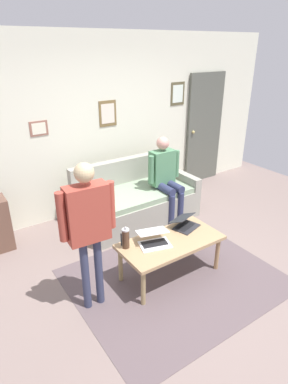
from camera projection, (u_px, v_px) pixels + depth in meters
The scene contains 11 objects.
ground_plane at pixel (184, 274), 3.89m from camera, with size 7.68×7.68×0.00m, color slate.
area_rug at pixel (175, 278), 3.81m from camera, with size 2.29×1.89×0.01m, color #57484C.
back_wall at pixel (95, 126), 4.99m from camera, with size 7.04×0.11×2.70m.
interior_door at pixel (204, 129), 6.20m from camera, with size 0.82×0.09×2.05m.
couch at pixel (135, 200), 5.02m from camera, with size 1.79×0.92×0.88m.
coffee_table at pixel (171, 244), 3.72m from camera, with size 1.19×0.59×0.47m.
laptop_left at pixel (154, 240), 3.62m from camera, with size 0.41×0.40×0.14m.
laptop_center at pixel (185, 224), 3.95m from camera, with size 0.37×0.35×0.15m.
french_press at pixel (126, 238), 3.52m from camera, with size 0.10×0.08×0.26m.
person_standing at pixel (88, 220), 3.03m from camera, with size 0.56×0.20×1.57m.
person_seated at pixel (165, 174), 4.88m from camera, with size 0.55×0.51×1.28m.
Camera 1 is at (2.15, 2.33, 2.50)m, focal length 30.50 mm.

